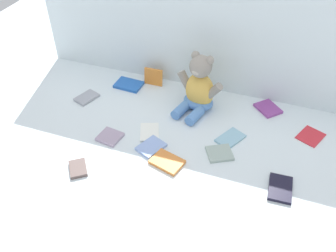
{
  "coord_description": "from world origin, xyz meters",
  "views": [
    {
      "loc": [
        0.41,
        -1.2,
        1.12
      ],
      "look_at": [
        0.02,
        -0.1,
        0.1
      ],
      "focal_mm": 38.79,
      "sensor_mm": 36.0,
      "label": 1
    }
  ],
  "objects": [
    {
      "name": "book_case_4",
      "position": [
        0.26,
        -0.09,
        0.01
      ],
      "size": [
        0.14,
        0.13,
        0.01
      ],
      "primitive_type": "cube",
      "rotation": [
        0.0,
        0.0,
        5.21
      ],
      "color": "#91A69D",
      "rests_on": "ground_plane"
    },
    {
      "name": "book_case_5",
      "position": [
        0.06,
        -0.22,
        0.01
      ],
      "size": [
        0.15,
        0.12,
        0.02
      ],
      "primitive_type": "cube",
      "rotation": [
        0.0,
        0.0,
        4.44
      ],
      "color": "orange",
      "rests_on": "ground_plane"
    },
    {
      "name": "book_case_0",
      "position": [
        0.52,
        -0.2,
        0.01
      ],
      "size": [
        0.1,
        0.14,
        0.01
      ],
      "primitive_type": "cube",
      "rotation": [
        0.0,
        0.0,
        0.05
      ],
      "color": "black",
      "rests_on": "ground_plane"
    },
    {
      "name": "book_case_11",
      "position": [
        -0.27,
        -0.37,
        0.01
      ],
      "size": [
        0.11,
        0.12,
        0.02
      ],
      "primitive_type": "cube",
      "rotation": [
        0.0,
        0.0,
        0.64
      ],
      "color": "brown",
      "rests_on": "ground_plane"
    },
    {
      "name": "book_case_3",
      "position": [
        -0.23,
        -0.16,
        0.01
      ],
      "size": [
        0.11,
        0.11,
        0.01
      ],
      "primitive_type": "cube",
      "rotation": [
        0.0,
        0.0,
        4.57
      ],
      "color": "#9D8AA4",
      "rests_on": "ground_plane"
    },
    {
      "name": "book_case_10",
      "position": [
        -0.08,
        -0.07,
        0.01
      ],
      "size": [
        0.12,
        0.14,
        0.01
      ],
      "primitive_type": "cube",
      "rotation": [
        0.0,
        0.0,
        0.37
      ],
      "color": "white",
      "rests_on": "ground_plane"
    },
    {
      "name": "book_case_1",
      "position": [
        0.62,
        0.16,
        0.0
      ],
      "size": [
        0.13,
        0.15,
        0.01
      ],
      "primitive_type": "cube",
      "rotation": [
        0.0,
        0.0,
        5.86
      ],
      "color": "red",
      "rests_on": "ground_plane"
    },
    {
      "name": "book_case_7",
      "position": [
        -0.48,
        0.07,
        0.01
      ],
      "size": [
        0.11,
        0.13,
        0.01
      ],
      "primitive_type": "cube",
      "rotation": [
        0.0,
        0.0,
        2.79
      ],
      "color": "#9398A3",
      "rests_on": "ground_plane"
    },
    {
      "name": "book_case_12",
      "position": [
        0.41,
        0.29,
        0.01
      ],
      "size": [
        0.15,
        0.15,
        0.01
      ],
      "primitive_type": "cube",
      "rotation": [
        0.0,
        0.0,
        0.8
      ],
      "color": "#883B8C",
      "rests_on": "ground_plane"
    },
    {
      "name": "book_case_2",
      "position": [
        -0.32,
        0.25,
        0.01
      ],
      "size": [
        0.14,
        0.11,
        0.02
      ],
      "primitive_type": "cube",
      "rotation": [
        0.0,
        0.0,
        1.52
      ],
      "color": "blue",
      "rests_on": "ground_plane"
    },
    {
      "name": "book_case_8",
      "position": [
        0.28,
        0.02,
        0.01
      ],
      "size": [
        0.13,
        0.15,
        0.01
      ],
      "primitive_type": "cube",
      "rotation": [
        0.0,
        0.0,
        5.79
      ],
      "color": "#85B6CC",
      "rests_on": "ground_plane"
    },
    {
      "name": "book_case_9",
      "position": [
        -0.2,
        0.31,
        0.05
      ],
      "size": [
        0.1,
        0.02,
        0.09
      ],
      "primitive_type": "cube",
      "rotation": [
        -0.1,
        0.0,
        0.02
      ],
      "color": "orange",
      "rests_on": "ground_plane"
    },
    {
      "name": "ground_plane",
      "position": [
        0.0,
        0.0,
        0.0
      ],
      "size": [
        3.2,
        3.2,
        0.0
      ],
      "primitive_type": "plane",
      "color": "silver"
    },
    {
      "name": "book_case_6",
      "position": [
        -0.03,
        -0.16,
        0.01
      ],
      "size": [
        0.13,
        0.14,
        0.01
      ],
      "primitive_type": "cube",
      "rotation": [
        0.0,
        0.0,
        2.73
      ],
      "color": "#87A3DD",
      "rests_on": "ground_plane"
    },
    {
      "name": "backdrop_drape",
      "position": [
        0.0,
        0.39,
        0.32
      ],
      "size": [
        1.68,
        0.03,
        0.63
      ],
      "primitive_type": "cube",
      "color": "silver",
      "rests_on": "ground_plane"
    },
    {
      "name": "teddy_bear",
      "position": [
        0.08,
        0.19,
        0.11
      ],
      "size": [
        0.24,
        0.24,
        0.29
      ],
      "rotation": [
        0.0,
        0.0,
        -0.27
      ],
      "color": "#E5B24C",
      "rests_on": "ground_plane"
    }
  ]
}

